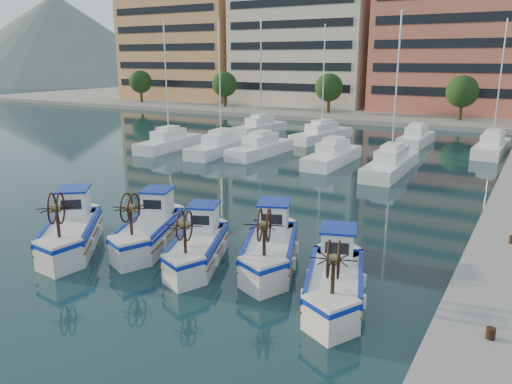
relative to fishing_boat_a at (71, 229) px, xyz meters
name	(u,v)px	position (x,y,z in m)	size (l,w,h in m)	color
ground	(159,259)	(4.22, 0.92, -0.86)	(300.00, 300.00, 0.00)	#193741
hill_west	(63,82)	(-135.78, 110.92, -0.86)	(180.00, 180.00, 60.00)	slate
yacht_marina	(338,146)	(1.67, 28.67, -0.33)	(37.68, 22.49, 11.50)	white
fishing_boat_a	(71,229)	(0.00, 0.00, 0.00)	(4.58, 5.01, 3.13)	silver
fishing_boat_b	(150,228)	(2.83, 2.02, -0.04)	(3.46, 4.96, 2.99)	silver
fishing_boat_c	(198,244)	(5.87, 1.56, -0.09)	(3.31, 4.64, 2.80)	silver
fishing_boat_d	(271,245)	(8.62, 2.81, -0.03)	(3.54, 5.01, 3.02)	silver
fishing_boat_e	(335,278)	(12.06, 1.22, -0.06)	(3.21, 4.84, 2.93)	silver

